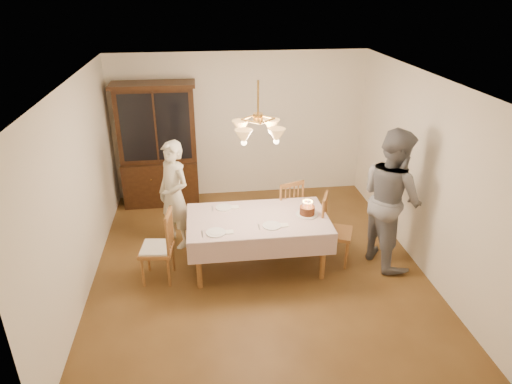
{
  "coord_description": "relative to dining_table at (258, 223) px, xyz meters",
  "views": [
    {
      "loc": [
        -0.71,
        -5.39,
        3.67
      ],
      "look_at": [
        0.0,
        0.2,
        1.05
      ],
      "focal_mm": 32.0,
      "sensor_mm": 36.0,
      "label": 1
    }
  ],
  "objects": [
    {
      "name": "chair_right_end",
      "position": [
        1.1,
        -0.0,
        -0.24
      ],
      "size": [
        0.56,
        0.57,
        1.0
      ],
      "color": "brown",
      "rests_on": "ground"
    },
    {
      "name": "room_shell",
      "position": [
        0.0,
        0.0,
        0.9
      ],
      "size": [
        5.0,
        5.0,
        5.0
      ],
      "color": "white",
      "rests_on": "ground"
    },
    {
      "name": "china_hutch",
      "position": [
        -1.45,
        2.25,
        0.36
      ],
      "size": [
        1.38,
        0.54,
        2.16
      ],
      "color": "black",
      "rests_on": "ground"
    },
    {
      "name": "place_setting_far_left",
      "position": [
        -0.42,
        0.35,
        0.08
      ],
      "size": [
        0.38,
        0.23,
        0.02
      ],
      "color": "white",
      "rests_on": "dining_table"
    },
    {
      "name": "ground",
      "position": [
        0.0,
        0.0,
        -0.68
      ],
      "size": [
        5.0,
        5.0,
        0.0
      ],
      "primitive_type": "plane",
      "color": "#563818",
      "rests_on": "ground"
    },
    {
      "name": "place_setting_near_right",
      "position": [
        0.16,
        -0.25,
        0.08
      ],
      "size": [
        0.39,
        0.25,
        0.02
      ],
      "color": "white",
      "rests_on": "dining_table"
    },
    {
      "name": "place_setting_near_left",
      "position": [
        -0.57,
        -0.34,
        0.08
      ],
      "size": [
        0.4,
        0.25,
        0.02
      ],
      "color": "white",
      "rests_on": "dining_table"
    },
    {
      "name": "adult_in_grey",
      "position": [
        1.82,
        -0.08,
        0.3
      ],
      "size": [
        0.94,
        1.1,
        1.96
      ],
      "primitive_type": "imported",
      "rotation": [
        0.0,
        0.0,
        1.8
      ],
      "color": "slate",
      "rests_on": "ground"
    },
    {
      "name": "chandelier",
      "position": [
        -0.0,
        -0.0,
        1.29
      ],
      "size": [
        0.62,
        0.62,
        0.73
      ],
      "color": "#BF8C3F",
      "rests_on": "ground"
    },
    {
      "name": "dining_table",
      "position": [
        0.0,
        0.0,
        0.0
      ],
      "size": [
        1.9,
        1.1,
        0.76
      ],
      "color": "brown",
      "rests_on": "ground"
    },
    {
      "name": "birthday_cake",
      "position": [
        0.68,
        0.0,
        0.13
      ],
      "size": [
        0.3,
        0.3,
        0.21
      ],
      "color": "white",
      "rests_on": "dining_table"
    },
    {
      "name": "chair_far_side",
      "position": [
        0.52,
        0.73,
        -0.24
      ],
      "size": [
        0.56,
        0.55,
        1.0
      ],
      "color": "brown",
      "rests_on": "ground"
    },
    {
      "name": "chair_left_end",
      "position": [
        -1.35,
        -0.14,
        -0.23
      ],
      "size": [
        0.47,
        0.49,
        1.0
      ],
      "color": "brown",
      "rests_on": "ground"
    },
    {
      "name": "elderly_woman",
      "position": [
        -1.14,
        0.74,
        0.14
      ],
      "size": [
        0.68,
        0.71,
        1.64
      ],
      "primitive_type": "imported",
      "rotation": [
        0.0,
        0.0,
        -0.89
      ],
      "color": "#F1E9CB",
      "rests_on": "ground"
    }
  ]
}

